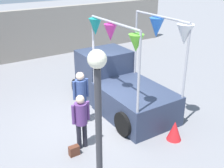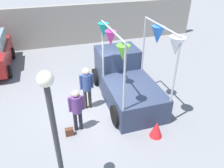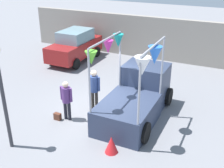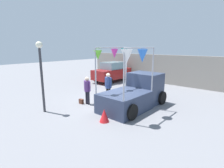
% 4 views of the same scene
% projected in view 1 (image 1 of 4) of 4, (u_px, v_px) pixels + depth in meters
% --- Properties ---
extents(ground_plane, '(60.00, 60.00, 0.00)m').
position_uv_depth(ground_plane, '(95.00, 121.00, 9.29)').
color(ground_plane, slate).
extents(vendor_truck, '(2.35, 4.08, 3.30)m').
position_uv_depth(vendor_truck, '(119.00, 83.00, 9.99)').
color(vendor_truck, '#2D3851').
rests_on(vendor_truck, ground).
extents(person_customer, '(0.53, 0.34, 1.63)m').
position_uv_depth(person_customer, '(81.00, 117.00, 7.57)').
color(person_customer, black).
rests_on(person_customer, ground).
extents(person_vendor, '(0.53, 0.34, 1.78)m').
position_uv_depth(person_vendor, '(81.00, 93.00, 8.71)').
color(person_vendor, '#2D2823').
rests_on(person_vendor, ground).
extents(handbag, '(0.28, 0.16, 0.28)m').
position_uv_depth(handbag, '(74.00, 151.00, 7.58)').
color(handbag, '#592D1E').
rests_on(handbag, ground).
extents(street_lamp, '(0.32, 0.32, 3.57)m').
position_uv_depth(street_lamp, '(98.00, 116.00, 4.88)').
color(street_lamp, '#333338').
rests_on(street_lamp, ground).
extents(brick_boundary_wall, '(18.00, 0.36, 2.60)m').
position_uv_depth(brick_boundary_wall, '(23.00, 35.00, 14.56)').
color(brick_boundary_wall, gray).
rests_on(brick_boundary_wall, ground).
extents(folded_kite_bundle_crimson, '(0.52, 0.52, 0.60)m').
position_uv_depth(folded_kite_bundle_crimson, '(175.00, 131.00, 8.20)').
color(folded_kite_bundle_crimson, red).
rests_on(folded_kite_bundle_crimson, ground).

